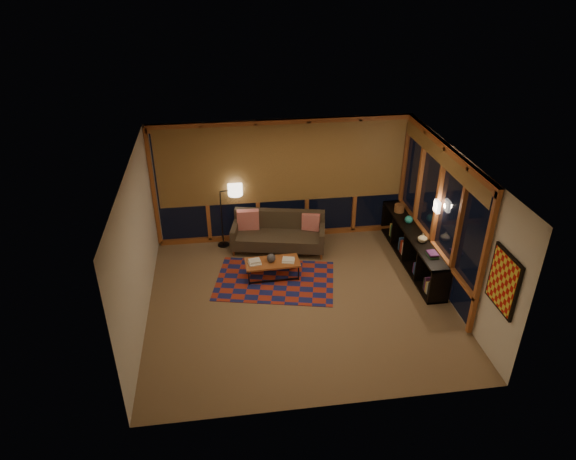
{
  "coord_description": "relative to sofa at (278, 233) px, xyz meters",
  "views": [
    {
      "loc": [
        -1.27,
        -7.55,
        5.76
      ],
      "look_at": [
        -0.15,
        0.46,
        1.26
      ],
      "focal_mm": 32.0,
      "sensor_mm": 36.0,
      "label": 1
    }
  ],
  "objects": [
    {
      "name": "coffee_table",
      "position": [
        -0.25,
        -1.02,
        -0.22
      ],
      "size": [
        1.07,
        0.52,
        0.35
      ],
      "primitive_type": null,
      "rotation": [
        0.0,
        0.0,
        0.03
      ],
      "color": "#AD5627",
      "rests_on": "floor"
    },
    {
      "name": "floor",
      "position": [
        0.16,
        -1.87,
        -0.4
      ],
      "size": [
        5.5,
        5.0,
        0.01
      ],
      "primitive_type": "cube",
      "color": "#81634A",
      "rests_on": "ground"
    },
    {
      "name": "walls",
      "position": [
        0.16,
        -1.87,
        0.95
      ],
      "size": [
        5.51,
        5.01,
        2.7
      ],
      "color": "silver",
      "rests_on": "floor"
    },
    {
      "name": "pillow_left",
      "position": [
        -0.62,
        0.3,
        0.23
      ],
      "size": [
        0.48,
        0.18,
        0.47
      ],
      "primitive_type": null,
      "rotation": [
        0.0,
        0.0,
        -0.05
      ],
      "color": "red",
      "rests_on": "sofa"
    },
    {
      "name": "ceramic_pot",
      "position": [
        -0.27,
        -1.01,
        0.04
      ],
      "size": [
        0.18,
        0.18,
        0.17
      ],
      "primitive_type": "sphere",
      "rotation": [
        0.0,
        0.0,
        0.05
      ],
      "color": "black",
      "rests_on": "coffee_table"
    },
    {
      "name": "vase",
      "position": [
        2.65,
        -1.29,
        0.42
      ],
      "size": [
        0.22,
        0.22,
        0.19
      ],
      "primitive_type": "imported",
      "rotation": [
        0.0,
        0.0,
        -0.24
      ],
      "color": "tan",
      "rests_on": "bookshelf"
    },
    {
      "name": "book_stack_b",
      "position": [
        0.07,
        -1.03,
        -0.02
      ],
      "size": [
        0.27,
        0.23,
        0.05
      ],
      "primitive_type": null,
      "rotation": [
        0.0,
        0.0,
        -0.25
      ],
      "color": "white",
      "rests_on": "coffee_table"
    },
    {
      "name": "floor_lamp",
      "position": [
        -1.17,
        0.36,
        0.31
      ],
      "size": [
        0.52,
        0.39,
        1.41
      ],
      "primitive_type": null,
      "rotation": [
        0.0,
        0.0,
        0.19
      ],
      "color": "black",
      "rests_on": "floor"
    },
    {
      "name": "area_rug",
      "position": [
        -0.22,
        -1.16,
        -0.39
      ],
      "size": [
        2.55,
        1.98,
        0.01
      ],
      "primitive_type": "cube",
      "rotation": [
        0.0,
        0.0,
        -0.22
      ],
      "color": "#A12E1C",
      "rests_on": "floor"
    },
    {
      "name": "ceiling",
      "position": [
        0.16,
        -1.87,
        2.3
      ],
      "size": [
        5.5,
        5.0,
        0.01
      ],
      "primitive_type": "cube",
      "color": "white",
      "rests_on": "walls"
    },
    {
      "name": "window_wall_back",
      "position": [
        0.16,
        0.56,
        0.95
      ],
      "size": [
        5.3,
        0.16,
        2.6
      ],
      "primitive_type": null,
      "color": "#AD5627",
      "rests_on": "walls"
    },
    {
      "name": "teal_bowl",
      "position": [
        2.65,
        -0.51,
        0.41
      ],
      "size": [
        0.19,
        0.19,
        0.17
      ],
      "primitive_type": "sphere",
      "rotation": [
        0.0,
        0.0,
        -0.16
      ],
      "color": "#1D7B74",
      "rests_on": "bookshelf"
    },
    {
      "name": "basket",
      "position": [
        2.63,
        0.03,
        0.41
      ],
      "size": [
        0.27,
        0.27,
        0.16
      ],
      "primitive_type": "cylinder",
      "rotation": [
        0.0,
        0.0,
        -0.31
      ],
      "color": "brown",
      "rests_on": "bookshelf"
    },
    {
      "name": "bookshelf",
      "position": [
        2.65,
        -0.87,
        -0.04
      ],
      "size": [
        0.4,
        2.9,
        0.72
      ],
      "primitive_type": null,
      "color": "black",
      "rests_on": "floor"
    },
    {
      "name": "window_wall_right",
      "position": [
        2.84,
        -1.27,
        0.95
      ],
      "size": [
        0.16,
        3.7,
        2.6
      ],
      "primitive_type": null,
      "color": "#AD5627",
      "rests_on": "walls"
    },
    {
      "name": "shelf_book_stack",
      "position": [
        2.65,
        -1.8,
        0.36
      ],
      "size": [
        0.2,
        0.25,
        0.06
      ],
      "primitive_type": null,
      "rotation": [
        0.0,
        0.0,
        -0.27
      ],
      "color": "white",
      "rests_on": "bookshelf"
    },
    {
      "name": "wall_sconce",
      "position": [
        2.78,
        -1.42,
        1.15
      ],
      "size": [
        0.12,
        0.18,
        0.22
      ],
      "primitive_type": null,
      "color": "#F4E5CB",
      "rests_on": "walls"
    },
    {
      "name": "sofa",
      "position": [
        0.0,
        0.0,
        0.0
      ],
      "size": [
        2.06,
        1.17,
        0.8
      ],
      "primitive_type": null,
      "rotation": [
        0.0,
        0.0,
        -0.21
      ],
      "color": "#433527",
      "rests_on": "floor"
    },
    {
      "name": "book_stack_a",
      "position": [
        -0.59,
        -1.04,
        -0.01
      ],
      "size": [
        0.3,
        0.25,
        0.08
      ],
      "primitive_type": null,
      "rotation": [
        0.0,
        0.0,
        0.17
      ],
      "color": "white",
      "rests_on": "coffee_table"
    },
    {
      "name": "wall_art",
      "position": [
        2.87,
        -3.72,
        1.05
      ],
      "size": [
        0.06,
        0.74,
        0.94
      ],
      "primitive_type": null,
      "color": "red",
      "rests_on": "walls"
    },
    {
      "name": "pillow_right",
      "position": [
        0.7,
        0.05,
        0.19
      ],
      "size": [
        0.4,
        0.25,
        0.38
      ],
      "primitive_type": null,
      "rotation": [
        0.0,
        0.0,
        -0.35
      ],
      "color": "red",
      "rests_on": "sofa"
    }
  ]
}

